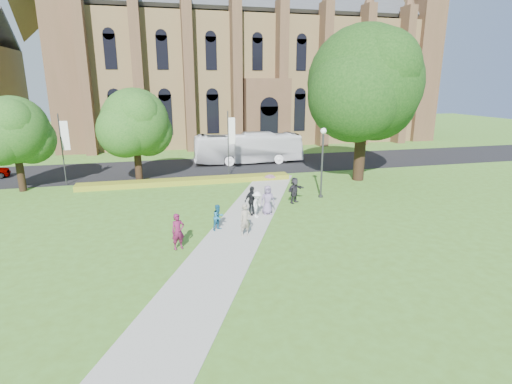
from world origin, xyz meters
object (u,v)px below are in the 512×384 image
object	(u,v)px
streetlamp	(322,154)
tour_coach	(248,148)
pedestrian_0	(178,231)
large_tree	(364,83)

from	to	relation	value
streetlamp	tour_coach	size ratio (longest dim) A/B	0.45
pedestrian_0	streetlamp	bearing A→B (deg)	15.33
large_tree	pedestrian_0	distance (m)	21.71
streetlamp	tour_coach	xyz separation A→B (m)	(-2.30, 14.47, -1.65)
tour_coach	pedestrian_0	bearing A→B (deg)	159.44
streetlamp	pedestrian_0	world-z (taller)	streetlamp
pedestrian_0	large_tree	bearing A→B (deg)	17.22
streetlamp	pedestrian_0	xyz separation A→B (m)	(-11.07, -7.43, -2.31)
large_tree	tour_coach	distance (m)	14.33
large_tree	pedestrian_0	world-z (taller)	large_tree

